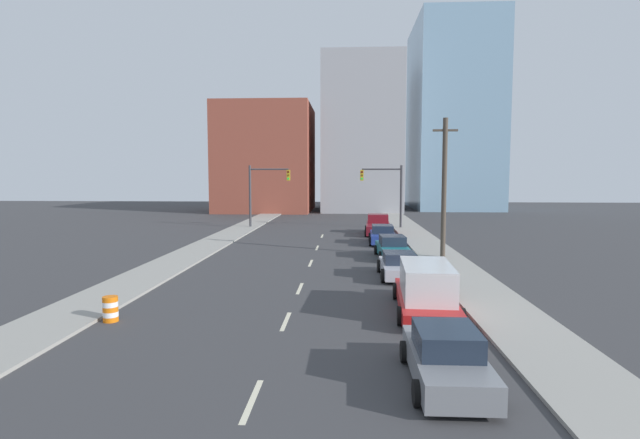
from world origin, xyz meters
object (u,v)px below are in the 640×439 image
at_px(box_truck_red, 426,289).
at_px(sedan_blue, 382,235).
at_px(traffic_signal_right, 390,188).
at_px(utility_pole_right_mid, 444,187).
at_px(sedan_silver, 399,266).
at_px(sedan_gray, 446,358).
at_px(sedan_teal, 392,248).
at_px(traffic_barrel, 110,309).
at_px(traffic_signal_left, 261,188).
at_px(pickup_truck_maroon, 378,226).

height_order(box_truck_red, sedan_blue, box_truck_red).
height_order(traffic_signal_right, utility_pole_right_mid, utility_pole_right_mid).
bearing_deg(sedan_blue, sedan_silver, -88.55).
distance_m(sedan_gray, sedan_teal, 20.16).
relative_size(sedan_silver, sedan_teal, 0.94).
xyz_separation_m(traffic_barrel, sedan_teal, (11.85, 15.24, 0.20)).
distance_m(traffic_signal_left, traffic_signal_right, 13.36).
height_order(utility_pole_right_mid, sedan_teal, utility_pole_right_mid).
distance_m(utility_pole_right_mid, pickup_truck_maroon, 14.74).
relative_size(sedan_teal, sedan_blue, 1.00).
relative_size(traffic_signal_left, sedan_blue, 1.36).
bearing_deg(sedan_gray, traffic_signal_left, 106.70).
xyz_separation_m(traffic_signal_right, box_truck_red, (-1.18, -32.11, -3.26)).
height_order(traffic_signal_left, sedan_silver, traffic_signal_left).
xyz_separation_m(traffic_signal_left, sedan_gray, (11.66, -38.88, -3.54)).
bearing_deg(pickup_truck_maroon, sedan_blue, -87.91).
bearing_deg(traffic_barrel, sedan_silver, 37.17).
bearing_deg(utility_pole_right_mid, traffic_signal_left, 129.05).
distance_m(traffic_signal_right, sedan_teal, 19.09).
distance_m(utility_pole_right_mid, traffic_barrel, 21.77).
bearing_deg(utility_pole_right_mid, traffic_barrel, -135.12).
bearing_deg(box_truck_red, sedan_blue, 93.85).
distance_m(traffic_signal_right, sedan_blue, 12.43).
bearing_deg(box_truck_red, utility_pole_right_mid, 79.55).
relative_size(box_truck_red, sedan_silver, 1.43).
xyz_separation_m(traffic_signal_right, sedan_silver, (-1.53, -25.13, -3.58)).
height_order(traffic_signal_left, traffic_signal_right, same).
distance_m(traffic_signal_right, pickup_truck_maroon, 6.35).
xyz_separation_m(box_truck_red, pickup_truck_maroon, (-0.28, 26.99, -0.21)).
bearing_deg(utility_pole_right_mid, sedan_gray, -100.36).
height_order(traffic_signal_right, sedan_teal, traffic_signal_right).
bearing_deg(traffic_signal_left, utility_pole_right_mid, -50.95).
bearing_deg(sedan_silver, sedan_gray, -91.26).
relative_size(traffic_signal_right, utility_pole_right_mid, 0.71).
bearing_deg(traffic_signal_right, traffic_barrel, -111.20).
relative_size(sedan_teal, pickup_truck_maroon, 0.78).
distance_m(sedan_teal, sedan_blue, 6.89).
xyz_separation_m(sedan_gray, box_truck_red, (0.52, 6.77, 0.28)).
distance_m(traffic_signal_right, box_truck_red, 32.29).
distance_m(traffic_barrel, box_truck_red, 12.15).
relative_size(sedan_gray, sedan_silver, 1.00).
xyz_separation_m(sedan_silver, pickup_truck_maroon, (0.07, 20.01, 0.11)).
height_order(traffic_signal_left, utility_pole_right_mid, utility_pole_right_mid).
height_order(traffic_signal_left, sedan_teal, traffic_signal_left).
xyz_separation_m(utility_pole_right_mid, traffic_barrel, (-15.14, -15.07, -4.23)).
bearing_deg(sedan_blue, sedan_teal, -86.96).
bearing_deg(sedan_silver, pickup_truck_maroon, 89.21).
distance_m(traffic_signal_left, traffic_barrel, 34.16).
bearing_deg(sedan_teal, pickup_truck_maroon, 87.88).
relative_size(box_truck_red, sedan_teal, 1.35).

